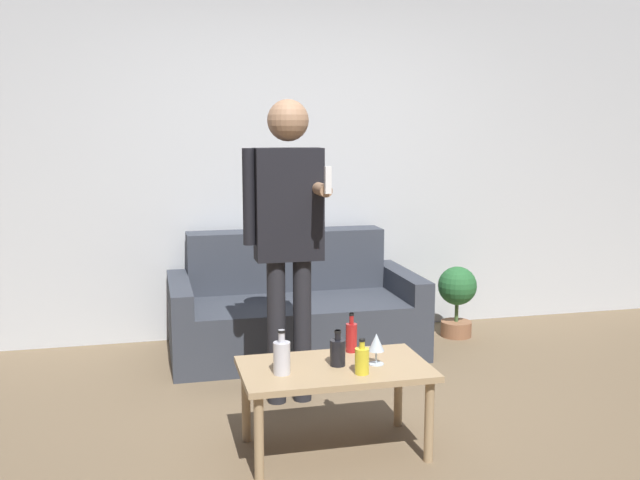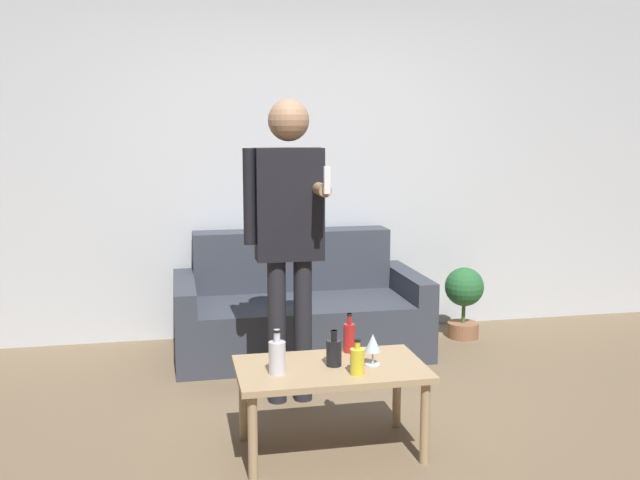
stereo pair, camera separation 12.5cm
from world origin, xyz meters
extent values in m
plane|color=#756047|center=(0.00, 0.00, 0.00)|extent=(16.00, 16.00, 0.00)
cube|color=silver|center=(0.00, 2.10, 1.35)|extent=(8.00, 0.06, 2.70)
cube|color=#383D47|center=(-0.06, 1.44, 0.19)|extent=(1.42, 0.64, 0.39)
cube|color=#383D47|center=(-0.06, 1.89, 0.41)|extent=(1.42, 0.25, 0.82)
cube|color=#383D47|center=(-0.84, 1.56, 0.27)|extent=(0.14, 0.89, 0.54)
cube|color=#383D47|center=(0.72, 1.56, 0.27)|extent=(0.14, 0.89, 0.54)
cube|color=tan|center=(-0.18, 0.01, 0.41)|extent=(0.90, 0.52, 0.03)
cylinder|color=tan|center=(-0.58, -0.20, 0.20)|extent=(0.04, 0.04, 0.40)
cylinder|color=tan|center=(0.22, -0.20, 0.20)|extent=(0.04, 0.04, 0.40)
cylinder|color=tan|center=(-0.58, 0.22, 0.20)|extent=(0.04, 0.04, 0.40)
cylinder|color=tan|center=(0.22, 0.22, 0.20)|extent=(0.04, 0.04, 0.40)
cylinder|color=yellow|center=(-0.09, -0.13, 0.49)|extent=(0.07, 0.07, 0.12)
cylinder|color=yellow|center=(-0.09, -0.13, 0.57)|extent=(0.03, 0.03, 0.05)
cylinder|color=black|center=(-0.09, -0.13, 0.59)|extent=(0.03, 0.03, 0.01)
cylinder|color=silver|center=(-0.45, -0.04, 0.50)|extent=(0.08, 0.08, 0.15)
cylinder|color=silver|center=(-0.45, -0.04, 0.61)|extent=(0.03, 0.03, 0.06)
cylinder|color=black|center=(-0.45, -0.04, 0.63)|extent=(0.03, 0.03, 0.01)
cylinder|color=#B21E1E|center=(-0.04, 0.20, 0.50)|extent=(0.06, 0.06, 0.15)
cylinder|color=#B21E1E|center=(-0.04, 0.20, 0.60)|extent=(0.02, 0.02, 0.06)
cylinder|color=black|center=(-0.04, 0.20, 0.62)|extent=(0.03, 0.03, 0.01)
cylinder|color=black|center=(-0.17, 0.01, 0.49)|extent=(0.07, 0.07, 0.12)
cylinder|color=black|center=(-0.17, 0.01, 0.58)|extent=(0.03, 0.03, 0.05)
cylinder|color=black|center=(-0.17, 0.01, 0.60)|extent=(0.03, 0.03, 0.01)
cylinder|color=silver|center=(0.02, -0.02, 0.43)|extent=(0.07, 0.07, 0.01)
cylinder|color=silver|center=(0.02, -0.02, 0.46)|extent=(0.01, 0.01, 0.06)
cone|color=silver|center=(0.02, -0.02, 0.54)|extent=(0.08, 0.08, 0.09)
cylinder|color=#232328|center=(-0.34, 0.69, 0.41)|extent=(0.10, 0.10, 0.83)
cylinder|color=#232328|center=(-0.19, 0.69, 0.41)|extent=(0.10, 0.10, 0.83)
cube|color=black|center=(-0.27, 0.69, 1.13)|extent=(0.37, 0.16, 0.62)
sphere|color=#9E7556|center=(-0.27, 0.69, 1.59)|extent=(0.23, 0.23, 0.23)
cylinder|color=black|center=(-0.49, 0.69, 1.18)|extent=(0.07, 0.07, 0.53)
cylinder|color=#9E7556|center=(-0.12, 0.56, 1.23)|extent=(0.07, 0.27, 0.07)
cube|color=white|center=(-0.12, 0.39, 1.29)|extent=(0.03, 0.03, 0.14)
cylinder|color=#936042|center=(1.20, 1.67, 0.06)|extent=(0.23, 0.23, 0.11)
cylinder|color=#476B38|center=(1.20, 1.67, 0.20)|extent=(0.03, 0.03, 0.17)
sphere|color=#286633|center=(1.20, 1.67, 0.39)|extent=(0.29, 0.29, 0.29)
camera|label=1|loc=(-1.01, -3.15, 1.55)|focal=40.00mm
camera|label=2|loc=(-0.89, -3.17, 1.55)|focal=40.00mm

